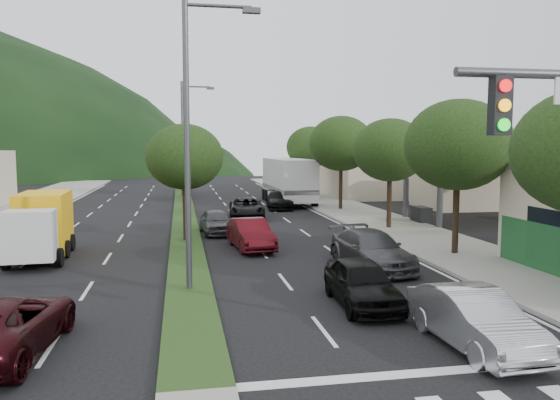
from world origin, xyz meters
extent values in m
plane|color=black|center=(0.00, 0.00, 0.00)|extent=(160.00, 160.00, 0.00)
cube|color=gray|center=(12.50, 25.00, 0.07)|extent=(5.00, 90.00, 0.15)
cube|color=#1E3E16|center=(0.00, 28.00, 0.06)|extent=(1.60, 56.00, 0.12)
cube|color=black|center=(5.40, -1.65, 5.70)|extent=(0.35, 0.25, 1.05)
cube|color=silver|center=(19.00, 22.00, 5.00)|extent=(12.00, 8.00, 0.50)
cube|color=#D9C00B|center=(19.00, 22.00, 4.65)|extent=(12.20, 8.20, 0.50)
cylinder|color=#47494C|center=(15.00, 19.50, 2.30)|extent=(0.36, 0.36, 4.60)
cylinder|color=#47494C|center=(23.00, 19.50, 2.30)|extent=(0.36, 0.36, 4.60)
cylinder|color=#47494C|center=(15.00, 24.50, 2.30)|extent=(0.36, 0.36, 4.60)
cylinder|color=#47494C|center=(23.00, 24.50, 2.30)|extent=(0.36, 0.36, 4.60)
cube|color=black|center=(15.00, 22.00, 0.55)|extent=(0.80, 1.60, 1.10)
cube|color=black|center=(23.00, 22.00, 0.55)|extent=(0.80, 1.60, 1.10)
cube|color=beige|center=(19.50, 44.00, 2.60)|extent=(10.00, 16.00, 5.20)
cylinder|color=black|center=(12.00, 12.00, 2.05)|extent=(0.28, 0.28, 3.81)
ellipsoid|color=black|center=(12.00, 12.00, 5.05)|extent=(4.80, 4.80, 4.08)
cylinder|color=black|center=(12.00, 20.00, 1.94)|extent=(0.28, 0.28, 3.58)
ellipsoid|color=black|center=(12.00, 20.00, 4.76)|extent=(4.40, 4.40, 3.74)
cylinder|color=black|center=(12.00, 30.00, 2.11)|extent=(0.28, 0.28, 3.92)
ellipsoid|color=black|center=(12.00, 30.00, 5.19)|extent=(5.00, 5.00, 4.25)
cylinder|color=black|center=(12.00, 40.00, 2.00)|extent=(0.28, 0.28, 3.70)
ellipsoid|color=black|center=(12.00, 40.00, 4.90)|extent=(4.60, 4.60, 3.91)
cylinder|color=black|center=(0.00, 18.00, 1.80)|extent=(0.28, 0.28, 3.36)
ellipsoid|color=black|center=(0.00, 18.00, 4.44)|extent=(4.00, 4.00, 3.40)
cylinder|color=black|center=(0.00, 44.00, 2.02)|extent=(0.28, 0.28, 3.81)
ellipsoid|color=black|center=(0.00, 44.00, 5.02)|extent=(4.80, 4.80, 4.08)
cylinder|color=#47494C|center=(0.00, 8.00, 5.00)|extent=(0.20, 0.20, 10.00)
cylinder|color=#47494C|center=(1.10, 8.00, 9.60)|extent=(2.20, 0.12, 0.12)
cube|color=#47494C|center=(2.20, 8.00, 9.50)|extent=(0.60, 0.25, 0.18)
cylinder|color=#47494C|center=(0.00, 33.00, 5.00)|extent=(0.20, 0.20, 10.00)
cylinder|color=#47494C|center=(1.10, 33.00, 9.60)|extent=(2.20, 0.12, 0.12)
cube|color=#47494C|center=(2.20, 33.00, 9.50)|extent=(0.60, 0.25, 0.18)
imported|color=#B6B9BF|center=(6.84, 1.41, 0.73)|extent=(1.74, 4.49, 1.46)
imported|color=black|center=(-4.51, 3.07, 0.71)|extent=(2.92, 5.32, 1.41)
imported|color=black|center=(5.29, 5.35, 0.73)|extent=(1.87, 4.35, 1.46)
imported|color=#434347|center=(7.40, 10.35, 0.76)|extent=(2.58, 5.42, 1.53)
imported|color=#4B0C12|center=(3.06, 15.35, 0.73)|extent=(2.03, 4.59, 1.46)
imported|color=black|center=(4.24, 26.72, 0.71)|extent=(2.76, 5.26, 1.41)
imported|color=#444448|center=(1.73, 20.35, 0.69)|extent=(1.92, 4.16, 1.38)
imported|color=black|center=(7.52, 32.02, 0.70)|extent=(2.44, 4.98, 1.39)
cube|color=silver|center=(-6.22, 12.41, 1.41)|extent=(2.00, 1.52, 2.03)
cube|color=#FFB80D|center=(-6.40, 15.68, 1.50)|extent=(2.23, 3.82, 2.74)
cube|color=black|center=(-6.36, 14.97, 0.40)|extent=(2.05, 5.21, 0.26)
cylinder|color=black|center=(-5.23, 12.84, 0.40)|extent=(0.31, 0.81, 0.79)
cylinder|color=black|center=(-7.26, 12.73, 0.40)|extent=(0.31, 0.81, 0.79)
cylinder|color=black|center=(-5.34, 14.76, 0.40)|extent=(0.31, 0.81, 0.79)
cylinder|color=black|center=(-7.36, 14.65, 0.40)|extent=(0.31, 0.81, 0.79)
cylinder|color=black|center=(-5.43, 16.51, 0.40)|extent=(0.31, 0.81, 0.79)
cylinder|color=black|center=(-7.46, 16.39, 0.40)|extent=(0.31, 0.81, 0.79)
cube|color=silver|center=(9.00, 35.74, 2.20)|extent=(2.96, 10.17, 3.38)
cube|color=slate|center=(9.00, 35.74, 1.35)|extent=(3.02, 10.18, 0.39)
cylinder|color=black|center=(7.54, 39.77, 0.51)|extent=(0.41, 1.02, 1.01)
cylinder|color=black|center=(10.35, 39.81, 0.51)|extent=(0.41, 1.02, 1.01)
cylinder|color=black|center=(7.55, 38.56, 0.51)|extent=(0.41, 1.02, 1.01)
cylinder|color=black|center=(10.37, 38.59, 0.51)|extent=(0.41, 1.02, 1.01)
cylinder|color=black|center=(7.64, 32.07, 0.51)|extent=(0.41, 1.02, 1.01)
cylinder|color=black|center=(10.46, 32.11, 0.51)|extent=(0.41, 1.02, 1.01)
camera|label=1|loc=(-0.25, -10.63, 4.98)|focal=35.00mm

